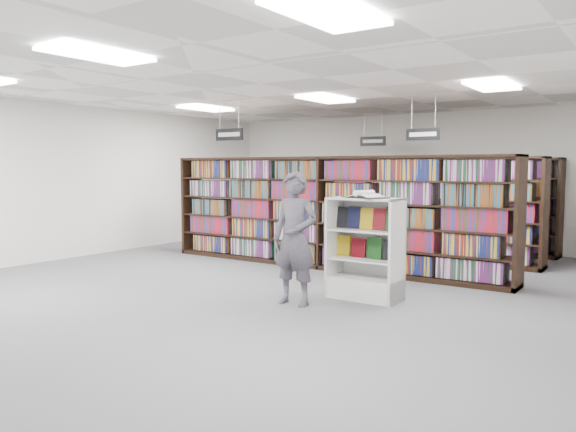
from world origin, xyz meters
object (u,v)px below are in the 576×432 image
Objects in this scene: bookshelf_row_near at (325,212)px; open_book at (365,196)px; endcap_display at (366,265)px; shopper at (295,238)px.

open_book is (1.77, -1.88, 0.45)m from bookshelf_row_near.
open_book reaches higher than endcap_display.
shopper is at bearing -67.46° from bookshelf_row_near.
bookshelf_row_near is at bearing 109.51° from shopper.
bookshelf_row_near reaches higher than open_book.
bookshelf_row_near is 3.80× the size of shopper.
shopper is at bearing -125.55° from endcap_display.
endcap_display is (1.77, -1.82, -0.56)m from bookshelf_row_near.
open_book is at bearing -46.71° from bookshelf_row_near.
endcap_display is at bearing 116.92° from open_book.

